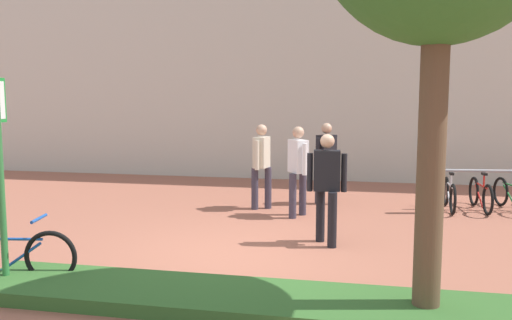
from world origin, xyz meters
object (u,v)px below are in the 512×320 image
(person_suited_dark, at_px, (326,158))
(person_suited_navy, at_px, (327,182))
(person_shirt_white, at_px, (262,161))
(bollard_steel, at_px, (424,191))
(person_shirt_blue, at_px, (298,165))
(bike_at_sign, at_px, (10,255))

(person_suited_dark, bearing_deg, person_suited_navy, -85.52)
(person_suited_navy, distance_m, person_shirt_white, 2.82)
(bollard_steel, xyz_separation_m, person_shirt_blue, (-2.37, -0.78, 0.53))
(bollard_steel, distance_m, person_shirt_white, 3.24)
(person_shirt_blue, bearing_deg, person_suited_dark, 72.09)
(person_suited_navy, height_order, person_suited_dark, same)
(bike_at_sign, xyz_separation_m, bollard_steel, (5.39, 5.15, 0.10))
(bike_at_sign, height_order, person_shirt_white, person_shirt_white)
(bollard_steel, height_order, person_suited_navy, person_suited_navy)
(person_shirt_white, distance_m, person_suited_dark, 1.46)
(bike_at_sign, bearing_deg, person_shirt_white, 65.85)
(bollard_steel, distance_m, person_shirt_blue, 2.56)
(person_suited_navy, bearing_deg, bollard_steel, 57.12)
(bike_at_sign, height_order, person_suited_navy, person_suited_navy)
(person_shirt_blue, distance_m, person_shirt_white, 0.98)
(bike_at_sign, relative_size, person_suited_dark, 0.97)
(bike_at_sign, bearing_deg, bollard_steel, 43.69)
(person_suited_navy, height_order, person_shirt_white, same)
(bollard_steel, relative_size, person_shirt_blue, 0.52)
(bike_at_sign, bearing_deg, person_shirt_blue, 55.37)
(bollard_steel, distance_m, person_suited_dark, 2.09)
(person_shirt_blue, bearing_deg, bollard_steel, 18.23)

